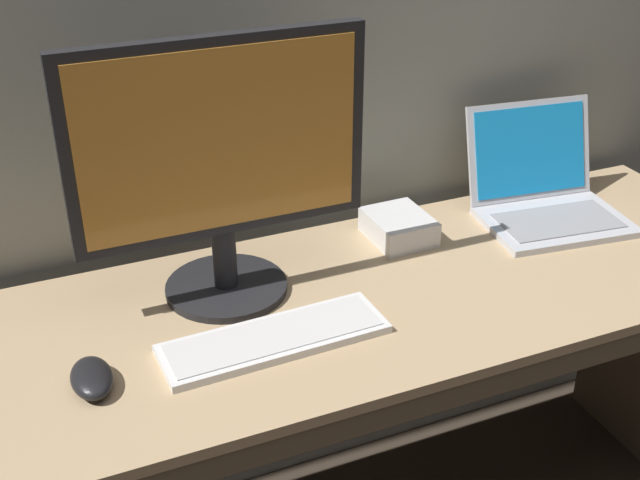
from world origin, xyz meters
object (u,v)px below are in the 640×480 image
(laptop_silver, at_px, (545,193))
(wired_keyboard, at_px, (274,338))
(external_drive_box, at_px, (399,227))
(external_monitor, at_px, (220,162))
(computer_mouse, at_px, (92,378))

(laptop_silver, relative_size, wired_keyboard, 0.83)
(external_drive_box, bearing_deg, laptop_silver, -4.65)
(external_monitor, xyz_separation_m, wired_keyboard, (0.03, -0.19, -0.27))
(laptop_silver, xyz_separation_m, external_drive_box, (-0.36, 0.03, -0.03))
(external_monitor, bearing_deg, wired_keyboard, -81.82)
(external_monitor, height_order, wired_keyboard, external_monitor)
(laptop_silver, distance_m, computer_mouse, 1.09)
(external_monitor, bearing_deg, external_drive_box, 9.56)
(laptop_silver, bearing_deg, computer_mouse, -168.04)
(wired_keyboard, xyz_separation_m, computer_mouse, (-0.32, 0.00, 0.01))
(external_monitor, height_order, external_drive_box, external_monitor)
(computer_mouse, xyz_separation_m, external_drive_box, (0.70, 0.26, 0.01))
(laptop_silver, relative_size, external_drive_box, 2.34)
(laptop_silver, bearing_deg, external_drive_box, 175.35)
(computer_mouse, bearing_deg, external_drive_box, 20.28)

